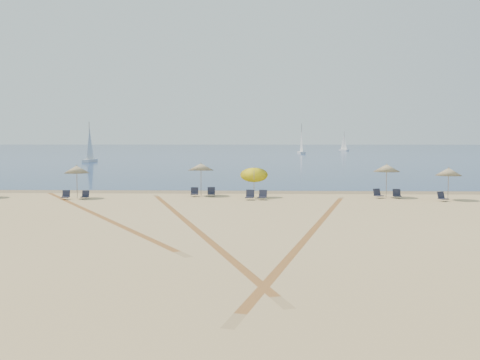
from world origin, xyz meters
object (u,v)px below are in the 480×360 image
object	(u,v)px
umbrella_1	(77,169)
chair_8	(378,194)
umbrella_3	(254,172)
chair_9	(397,194)
umbrella_5	(449,172)
umbrella_4	(387,168)
chair_6	(250,195)
umbrella_2	(201,167)
chair_4	(195,192)
chair_10	(442,197)
sailboat_0	(344,145)
sailboat_2	(301,145)
chair_5	(211,192)
chair_7	(263,195)
chair_2	(66,195)
sailboat_1	(90,150)
chair_3	(85,195)

from	to	relation	value
umbrella_1	chair_8	world-z (taller)	umbrella_1
umbrella_3	chair_9	bearing A→B (deg)	-1.23
umbrella_1	umbrella_5	size ratio (longest dim) A/B	1.04
umbrella_4	umbrella_5	world-z (taller)	umbrella_4
chair_6	chair_9	distance (m)	10.97
umbrella_2	chair_4	xyz separation A→B (m)	(-0.43, -0.69, -1.92)
chair_10	sailboat_0	size ratio (longest dim) A/B	0.11
chair_6	sailboat_2	bearing A→B (deg)	91.25
chair_4	chair_5	size ratio (longest dim) A/B	0.99
sailboat_0	umbrella_2	bearing A→B (deg)	-128.97
umbrella_5	chair_7	world-z (taller)	umbrella_5
umbrella_3	chair_10	xyz separation A→B (m)	(13.29, -2.03, -1.65)
chair_2	chair_6	size ratio (longest dim) A/B	0.90
chair_6	chair_10	world-z (taller)	chair_6
chair_10	chair_7	bearing A→B (deg)	155.46
sailboat_1	sailboat_2	size ratio (longest dim) A/B	0.83
chair_2	sailboat_2	bearing A→B (deg)	70.98
chair_5	chair_8	bearing A→B (deg)	-8.10
chair_4	chair_6	xyz separation A→B (m)	(4.26, -2.13, 0.01)
chair_3	umbrella_2	bearing A→B (deg)	15.68
umbrella_3	chair_2	distance (m)	13.89
umbrella_1	umbrella_3	size ratio (longest dim) A/B	0.92
umbrella_4	chair_10	distance (m)	4.57
umbrella_1	umbrella_5	world-z (taller)	umbrella_1
chair_10	sailboat_1	world-z (taller)	sailboat_1
chair_9	sailboat_2	size ratio (longest dim) A/B	0.08
chair_5	chair_6	bearing A→B (deg)	-41.25
umbrella_1	umbrella_2	distance (m)	9.25
chair_8	sailboat_0	size ratio (longest dim) A/B	0.11
umbrella_2	sailboat_2	world-z (taller)	sailboat_2
chair_5	chair_7	bearing A→B (deg)	-33.01
umbrella_3	sailboat_1	bearing A→B (deg)	117.56
umbrella_5	chair_9	bearing A→B (deg)	164.65
chair_10	umbrella_1	bearing A→B (deg)	155.45
sailboat_1	chair_5	bearing A→B (deg)	-62.76
umbrella_2	umbrella_4	bearing A→B (deg)	-3.11
umbrella_3	umbrella_1	bearing A→B (deg)	-176.16
chair_7	sailboat_2	xyz separation A→B (m)	(13.28, 124.82, 2.48)
chair_2	chair_6	bearing A→B (deg)	-5.88
umbrella_2	chair_9	bearing A→B (deg)	-5.63
umbrella_1	chair_2	world-z (taller)	umbrella_1
umbrella_4	sailboat_2	world-z (taller)	sailboat_2
chair_5	chair_9	world-z (taller)	chair_5
umbrella_3	chair_8	distance (m)	9.36
umbrella_3	chair_4	bearing A→B (deg)	173.31
umbrella_4	chair_10	world-z (taller)	umbrella_4
chair_3	chair_5	distance (m)	9.31
chair_3	sailboat_1	xyz separation A→B (m)	(-19.63, 62.73, 2.06)
chair_7	sailboat_1	distance (m)	70.75
umbrella_2	chair_6	world-z (taller)	umbrella_2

